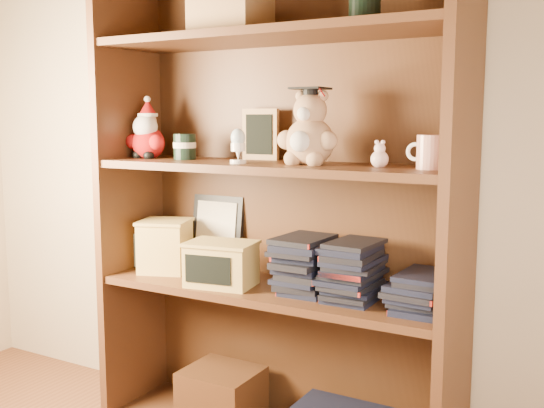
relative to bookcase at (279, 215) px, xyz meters
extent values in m
cube|color=tan|center=(-0.05, 0.14, 0.47)|extent=(3.00, 0.04, 2.50)
cube|color=#4E2B16|center=(-0.58, -0.05, 0.02)|extent=(0.03, 0.35, 1.60)
cube|color=#4E2B16|center=(0.59, -0.05, 0.02)|extent=(0.03, 0.35, 1.60)
cube|color=#482813|center=(0.00, 0.11, 0.02)|extent=(1.20, 0.02, 1.60)
cube|color=#4E2B16|center=(0.00, -0.05, 0.56)|extent=(1.14, 0.33, 0.02)
cube|color=#482813|center=(-0.20, -0.05, -0.64)|extent=(0.25, 0.22, 0.18)
cube|color=#9E7547|center=(-0.15, -0.05, 0.63)|extent=(0.22, 0.18, 0.12)
cylinder|color=black|center=(0.30, -0.05, 0.63)|extent=(0.09, 0.09, 0.11)
cube|color=#4E2B16|center=(0.00, -0.05, -0.24)|extent=(1.14, 0.33, 0.02)
cube|color=#4E2B16|center=(0.00, -0.05, 0.16)|extent=(1.14, 0.33, 0.02)
sphere|color=#A50F0F|center=(-0.50, -0.05, 0.22)|extent=(0.11, 0.11, 0.11)
sphere|color=#A50F0F|center=(-0.55, -0.07, 0.23)|extent=(0.05, 0.05, 0.05)
sphere|color=#A50F0F|center=(-0.45, -0.07, 0.23)|extent=(0.05, 0.05, 0.05)
sphere|color=black|center=(-0.52, -0.08, 0.18)|extent=(0.04, 0.04, 0.04)
sphere|color=black|center=(-0.47, -0.08, 0.18)|extent=(0.04, 0.04, 0.04)
sphere|color=white|center=(-0.50, -0.06, 0.28)|extent=(0.09, 0.09, 0.09)
sphere|color=#D8B293|center=(-0.50, -0.05, 0.30)|extent=(0.06, 0.06, 0.06)
cone|color=#A50F0F|center=(-0.50, -0.05, 0.35)|extent=(0.07, 0.07, 0.06)
sphere|color=white|center=(-0.50, -0.05, 0.38)|extent=(0.02, 0.02, 0.02)
cylinder|color=white|center=(-0.50, -0.05, 0.32)|extent=(0.07, 0.07, 0.01)
cylinder|color=black|center=(-0.34, -0.05, 0.21)|extent=(0.08, 0.08, 0.09)
cylinder|color=beige|center=(-0.34, -0.05, 0.22)|extent=(0.08, 0.08, 0.02)
cube|color=#9E7547|center=(-0.11, 0.06, 0.26)|extent=(0.13, 0.02, 0.17)
cube|color=black|center=(-0.11, 0.05, 0.26)|extent=(0.10, 0.00, 0.13)
cube|color=#9E7547|center=(-0.11, 0.09, 0.19)|extent=(0.06, 0.06, 0.01)
cylinder|color=white|center=(-0.08, -0.13, 0.18)|extent=(0.05, 0.05, 0.01)
cone|color=white|center=(-0.08, -0.13, 0.20)|extent=(0.02, 0.02, 0.04)
cylinder|color=white|center=(-0.08, -0.13, 0.22)|extent=(0.05, 0.05, 0.03)
ellipsoid|color=silver|center=(-0.08, -0.13, 0.25)|extent=(0.05, 0.05, 0.06)
sphere|color=tan|center=(0.13, -0.05, 0.24)|extent=(0.15, 0.15, 0.15)
sphere|color=white|center=(0.13, -0.11, 0.24)|extent=(0.06, 0.06, 0.06)
sphere|color=tan|center=(0.07, -0.07, 0.24)|extent=(0.06, 0.06, 0.06)
sphere|color=tan|center=(0.20, -0.07, 0.24)|extent=(0.06, 0.06, 0.06)
sphere|color=tan|center=(0.10, -0.09, 0.19)|extent=(0.05, 0.05, 0.05)
sphere|color=tan|center=(0.17, -0.09, 0.19)|extent=(0.05, 0.05, 0.05)
sphere|color=tan|center=(0.13, -0.05, 0.33)|extent=(0.10, 0.10, 0.10)
sphere|color=white|center=(0.13, -0.09, 0.32)|extent=(0.04, 0.04, 0.04)
sphere|color=tan|center=(0.10, -0.04, 0.38)|extent=(0.03, 0.03, 0.03)
sphere|color=tan|center=(0.17, -0.04, 0.38)|extent=(0.03, 0.03, 0.03)
cylinder|color=black|center=(0.13, -0.05, 0.39)|extent=(0.05, 0.05, 0.02)
cube|color=black|center=(0.13, -0.05, 0.40)|extent=(0.10, 0.10, 0.01)
cylinder|color=#A50F0F|center=(0.18, -0.07, 0.39)|extent=(0.00, 0.05, 0.03)
sphere|color=beige|center=(0.36, -0.05, 0.19)|extent=(0.05, 0.05, 0.05)
sphere|color=beige|center=(0.36, -0.05, 0.22)|extent=(0.03, 0.03, 0.03)
sphere|color=beige|center=(0.35, -0.05, 0.24)|extent=(0.01, 0.01, 0.01)
sphere|color=beige|center=(0.37, -0.05, 0.24)|extent=(0.01, 0.01, 0.01)
cylinder|color=silver|center=(0.50, -0.05, 0.22)|extent=(0.08, 0.08, 0.09)
torus|color=white|center=(0.46, -0.05, 0.22)|extent=(0.05, 0.01, 0.05)
cube|color=black|center=(-0.31, 0.09, -0.10)|extent=(0.21, 0.05, 0.26)
cube|color=beige|center=(-0.31, 0.08, -0.10)|extent=(0.17, 0.03, 0.22)
cube|color=tan|center=(-0.43, -0.05, -0.14)|extent=(0.20, 0.20, 0.18)
cube|color=black|center=(-0.43, -0.13, -0.14)|extent=(0.11, 0.04, 0.11)
cube|color=tan|center=(-0.43, -0.05, -0.05)|extent=(0.22, 0.22, 0.01)
cube|color=tan|center=(-0.15, -0.12, -0.16)|extent=(0.23, 0.18, 0.14)
cube|color=black|center=(-0.15, -0.19, -0.16)|extent=(0.16, 0.03, 0.09)
cube|color=tan|center=(-0.15, -0.12, -0.09)|extent=(0.24, 0.19, 0.01)
cube|color=black|center=(0.12, -0.05, -0.22)|extent=(0.14, 0.20, 0.02)
cube|color=black|center=(0.12, -0.05, -0.20)|extent=(0.14, 0.20, 0.02)
cube|color=black|center=(0.12, -0.05, -0.19)|extent=(0.14, 0.20, 0.02)
cube|color=black|center=(0.12, -0.05, -0.17)|extent=(0.14, 0.20, 0.02)
cube|color=black|center=(0.12, -0.05, -0.16)|extent=(0.14, 0.20, 0.02)
cube|color=black|center=(0.12, -0.05, -0.14)|extent=(0.14, 0.20, 0.02)
cube|color=black|center=(0.12, -0.05, -0.12)|extent=(0.14, 0.20, 0.02)
cube|color=black|center=(0.12, -0.05, -0.11)|extent=(0.14, 0.20, 0.02)
cube|color=black|center=(0.12, -0.05, -0.09)|extent=(0.14, 0.20, 0.02)
cube|color=black|center=(0.12, -0.05, -0.08)|extent=(0.14, 0.20, 0.02)
cube|color=black|center=(0.28, -0.05, -0.22)|extent=(0.14, 0.20, 0.02)
cube|color=black|center=(0.28, -0.05, -0.20)|extent=(0.14, 0.20, 0.02)
cube|color=black|center=(0.28, -0.05, -0.19)|extent=(0.14, 0.20, 0.02)
cube|color=black|center=(0.28, -0.05, -0.17)|extent=(0.14, 0.20, 0.02)
cube|color=black|center=(0.28, -0.05, -0.16)|extent=(0.14, 0.20, 0.02)
cube|color=black|center=(0.28, -0.05, -0.14)|extent=(0.14, 0.20, 0.02)
cube|color=black|center=(0.28, -0.05, -0.12)|extent=(0.14, 0.20, 0.02)
cube|color=black|center=(0.28, -0.05, -0.11)|extent=(0.14, 0.20, 0.02)
cube|color=black|center=(0.28, -0.05, -0.09)|extent=(0.14, 0.20, 0.02)
cube|color=black|center=(0.28, -0.05, -0.08)|extent=(0.14, 0.20, 0.02)
cube|color=black|center=(0.28, -0.05, -0.06)|extent=(0.14, 0.20, 0.02)
cube|color=black|center=(0.28, -0.05, -0.04)|extent=(0.14, 0.20, 0.02)
cube|color=black|center=(0.49, -0.05, -0.22)|extent=(0.14, 0.20, 0.02)
cube|color=black|center=(0.49, -0.05, -0.20)|extent=(0.14, 0.20, 0.02)
cube|color=black|center=(0.49, -0.05, -0.19)|extent=(0.14, 0.20, 0.02)
cube|color=black|center=(0.49, -0.05, -0.17)|extent=(0.14, 0.20, 0.02)
cube|color=black|center=(0.49, -0.05, -0.16)|extent=(0.14, 0.20, 0.02)
cube|color=black|center=(0.49, -0.05, -0.14)|extent=(0.14, 0.20, 0.02)
cube|color=black|center=(0.49, -0.05, -0.12)|extent=(0.14, 0.20, 0.02)
camera|label=1|loc=(0.99, -1.78, 0.31)|focal=42.00mm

